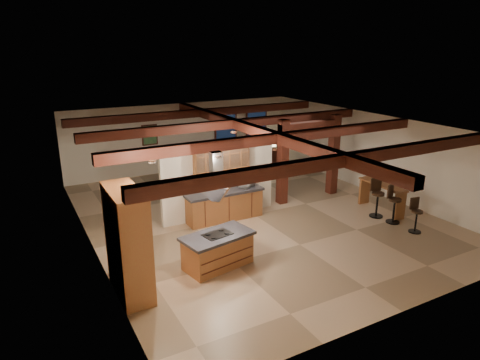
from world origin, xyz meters
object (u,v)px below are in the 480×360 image
object	(u,v)px
kitchen_island	(218,250)
dining_table	(227,183)
bar_counter	(382,193)
sofa	(231,159)

from	to	relation	value
kitchen_island	dining_table	xyz separation A→B (m)	(2.83, 5.07, -0.14)
kitchen_island	bar_counter	size ratio (longest dim) A/B	1.03
kitchen_island	bar_counter	world-z (taller)	bar_counter
kitchen_island	dining_table	distance (m)	5.81
sofa	bar_counter	bearing A→B (deg)	88.59
bar_counter	dining_table	bearing A→B (deg)	128.55
dining_table	bar_counter	size ratio (longest dim) A/B	0.91
bar_counter	sofa	bearing A→B (deg)	103.81
kitchen_island	dining_table	size ratio (longest dim) A/B	1.13
kitchen_island	sofa	size ratio (longest dim) A/B	0.81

